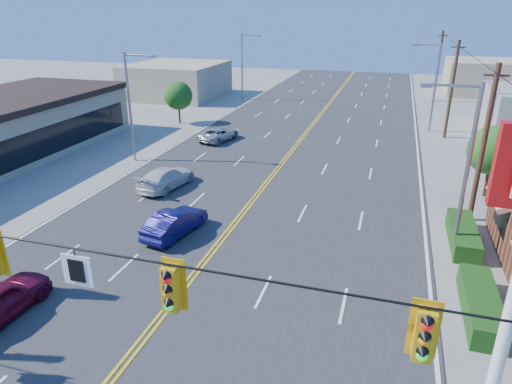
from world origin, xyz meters
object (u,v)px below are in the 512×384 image
(car_blue, at_px, (175,224))
(car_silver, at_px, (219,135))
(car_white, at_px, (166,178))
(signal_span, at_px, (33,282))

(car_blue, bearing_deg, car_silver, -65.36)
(car_white, xyz_separation_m, car_silver, (-0.83, 11.48, -0.07))
(car_blue, xyz_separation_m, car_white, (-3.51, 5.86, 0.00))
(signal_span, height_order, car_silver, signal_span)
(car_blue, relative_size, car_silver, 0.94)
(car_white, height_order, car_silver, car_white)
(car_silver, bearing_deg, car_blue, 116.46)
(signal_span, relative_size, car_silver, 5.70)
(car_white, distance_m, car_silver, 11.51)
(signal_span, xyz_separation_m, car_blue, (-2.37, 11.62, -4.22))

